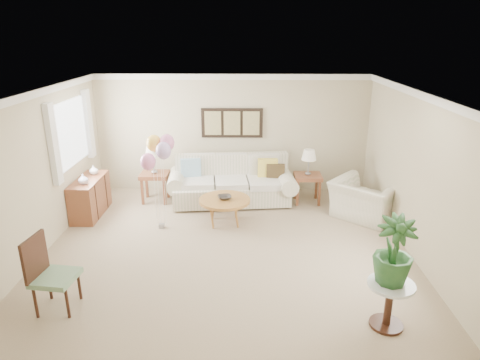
{
  "coord_description": "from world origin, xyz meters",
  "views": [
    {
      "loc": [
        0.31,
        -6.29,
        3.45
      ],
      "look_at": [
        0.21,
        0.6,
        1.05
      ],
      "focal_mm": 32.0,
      "sensor_mm": 36.0,
      "label": 1
    }
  ],
  "objects": [
    {
      "name": "end_table_right",
      "position": [
        1.61,
        2.21,
        0.51
      ],
      "size": [
        0.56,
        0.51,
        0.61
      ],
      "color": "brown",
      "rests_on": "ground"
    },
    {
      "name": "side_table",
      "position": [
        2.06,
        -1.86,
        0.46
      ],
      "size": [
        0.56,
        0.56,
        0.61
      ],
      "color": "silver",
      "rests_on": "ground"
    },
    {
      "name": "wall_art_triptych",
      "position": [
        0.0,
        2.96,
        1.55
      ],
      "size": [
        1.35,
        0.06,
        0.65
      ],
      "color": "black",
      "rests_on": "ground"
    },
    {
      "name": "lamp_right",
      "position": [
        1.61,
        2.21,
        1.03
      ],
      "size": [
        0.31,
        0.31,
        0.54
      ],
      "color": "gray",
      "rests_on": "end_table_right"
    },
    {
      "name": "decor_bowl",
      "position": [
        -0.09,
        1.13,
        0.52
      ],
      "size": [
        0.3,
        0.3,
        0.06
      ],
      "primitive_type": "imported",
      "rotation": [
        0.0,
        0.0,
        0.19
      ],
      "color": "#2D2824",
      "rests_on": "coffee_table"
    },
    {
      "name": "sofa",
      "position": [
        0.01,
        2.22,
        0.39
      ],
      "size": [
        2.75,
        1.22,
        0.98
      ],
      "color": "beige",
      "rests_on": "ground"
    },
    {
      "name": "accent_chair",
      "position": [
        -2.21,
        -1.55,
        0.54
      ],
      "size": [
        0.57,
        0.57,
        1.04
      ],
      "color": "gray",
      "rests_on": "ground"
    },
    {
      "name": "armchair",
      "position": [
        2.61,
        1.4,
        0.38
      ],
      "size": [
        1.54,
        1.52,
        0.75
      ],
      "primitive_type": "imported",
      "rotation": [
        0.0,
        0.0,
        2.42
      ],
      "color": "beige",
      "rests_on": "ground"
    },
    {
      "name": "ground_plane",
      "position": [
        0.0,
        0.0,
        0.0
      ],
      "size": [
        6.0,
        6.0,
        0.0
      ],
      "primitive_type": "plane",
      "color": "tan"
    },
    {
      "name": "room_shell",
      "position": [
        -0.11,
        0.09,
        1.63
      ],
      "size": [
        6.04,
        6.04,
        2.6
      ],
      "color": "#BCAC8D",
      "rests_on": "ground"
    },
    {
      "name": "credenza",
      "position": [
        -2.76,
        1.5,
        0.37
      ],
      "size": [
        0.46,
        1.2,
        0.74
      ],
      "color": "brown",
      "rests_on": "ground"
    },
    {
      "name": "vase_sage",
      "position": [
        -2.74,
        1.8,
        0.83
      ],
      "size": [
        0.19,
        0.19,
        0.18
      ],
      "primitive_type": "imported",
      "rotation": [
        0.0,
        0.0,
        -0.1
      ],
      "color": "silver",
      "rests_on": "credenza"
    },
    {
      "name": "balloon_cluster",
      "position": [
        -1.23,
        0.9,
        1.49
      ],
      "size": [
        0.57,
        0.51,
        1.75
      ],
      "color": "gray",
      "rests_on": "ground"
    },
    {
      "name": "coffee_table",
      "position": [
        -0.09,
        1.13,
        0.45
      ],
      "size": [
        0.97,
        0.97,
        0.49
      ],
      "color": "#A36B3D",
      "rests_on": "ground"
    },
    {
      "name": "potted_plant",
      "position": [
        2.04,
        -1.83,
        1.03
      ],
      "size": [
        0.49,
        0.49,
        0.85
      ],
      "primitive_type": "imported",
      "rotation": [
        0.0,
        0.0,
        -0.04
      ],
      "color": "#1F4E23",
      "rests_on": "side_table"
    },
    {
      "name": "lamp_left",
      "position": [
        -1.62,
        2.23,
        1.08
      ],
      "size": [
        0.34,
        0.34,
        0.6
      ],
      "color": "gray",
      "rests_on": "end_table_left"
    },
    {
      "name": "end_table_left",
      "position": [
        -1.62,
        2.23,
        0.53
      ],
      "size": [
        0.58,
        0.53,
        0.63
      ],
      "color": "brown",
      "rests_on": "ground"
    },
    {
      "name": "vase_white",
      "position": [
        -2.74,
        1.22,
        0.84
      ],
      "size": [
        0.24,
        0.24,
        0.19
      ],
      "primitive_type": "imported",
      "rotation": [
        0.0,
        0.0,
        -0.39
      ],
      "color": "silver",
      "rests_on": "credenza"
    }
  ]
}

